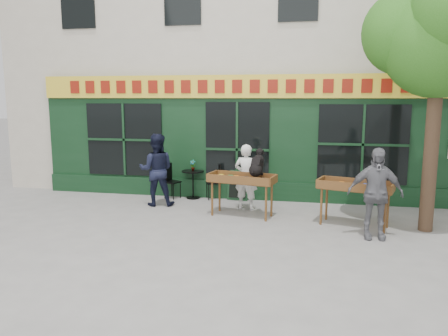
{
  "coord_description": "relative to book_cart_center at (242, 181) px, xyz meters",
  "views": [
    {
      "loc": [
        1.92,
        -9.06,
        2.74
      ],
      "look_at": [
        0.01,
        0.5,
        1.14
      ],
      "focal_mm": 35.0,
      "sensor_mm": 36.0,
      "label": 1
    }
  ],
  "objects": [
    {
      "name": "building",
      "position": [
        -0.4,
        5.33,
        4.15
      ],
      "size": [
        14.0,
        7.26,
        10.0
      ],
      "color": "beige",
      "rests_on": "ground"
    },
    {
      "name": "bistro_chair_left",
      "position": [
        -2.21,
        1.43,
        -0.26
      ],
      "size": [
        0.47,
        0.47,
        0.95
      ],
      "rotation": [
        0.0,
        0.0,
        1.19
      ],
      "color": "black",
      "rests_on": "ground"
    },
    {
      "name": "street_tree",
      "position": [
        3.94,
        -0.29,
        3.29
      ],
      "size": [
        3.05,
        2.9,
        5.6
      ],
      "color": "#382619",
      "rests_on": "ground"
    },
    {
      "name": "woman",
      "position": [
        0.0,
        0.65,
        -0.02
      ],
      "size": [
        0.65,
        0.49,
        1.61
      ],
      "primitive_type": "imported",
      "rotation": [
        0.0,
        0.0,
        2.95
      ],
      "color": "white",
      "rests_on": "ground"
    },
    {
      "name": "bistro_chair_right",
      "position": [
        -0.94,
        1.58,
        -0.26
      ],
      "size": [
        0.48,
        0.48,
        0.95
      ],
      "rotation": [
        0.0,
        0.0,
        -1.16
      ],
      "color": "black",
      "rests_on": "ground"
    },
    {
      "name": "ground",
      "position": [
        -0.4,
        -0.64,
        -0.82
      ],
      "size": [
        80.0,
        80.0,
        0.0
      ],
      "primitive_type": "plane",
      "color": "slate",
      "rests_on": "ground"
    },
    {
      "name": "chalkboard",
      "position": [
        -0.35,
        1.55,
        -0.42
      ],
      "size": [
        0.58,
        0.25,
        0.79
      ],
      "rotation": [
        0.0,
        0.0,
        -0.1
      ],
      "color": "black",
      "rests_on": "ground"
    },
    {
      "name": "man_right",
      "position": [
        2.77,
        -1.07,
        0.07
      ],
      "size": [
        1.07,
        0.5,
        1.79
      ],
      "primitive_type": "imported",
      "rotation": [
        0.0,
        0.0,
        0.06
      ],
      "color": "slate",
      "rests_on": "ground"
    },
    {
      "name": "book_cart_right",
      "position": [
        2.47,
        -0.32,
        0.0
      ],
      "size": [
        1.61,
        1.02,
        0.99
      ],
      "rotation": [
        0.0,
        0.0,
        -0.29
      ],
      "color": "brown",
      "rests_on": "ground"
    },
    {
      "name": "man_left",
      "position": [
        -2.28,
        0.6,
        0.09
      ],
      "size": [
        1.02,
        0.88,
        1.83
      ],
      "primitive_type": "imported",
      "rotation": [
        0.0,
        0.0,
        3.38
      ],
      "color": "black",
      "rests_on": "ground"
    },
    {
      "name": "dog",
      "position": [
        0.35,
        -0.05,
        0.47
      ],
      "size": [
        0.45,
        0.65,
        0.6
      ],
      "primitive_type": null,
      "rotation": [
        0.0,
        0.0,
        -0.19
      ],
      "color": "black",
      "rests_on": "book_cart_center"
    },
    {
      "name": "bistro_table",
      "position": [
        -1.58,
        1.5,
        -0.28
      ],
      "size": [
        0.6,
        0.6,
        0.76
      ],
      "color": "black",
      "rests_on": "ground"
    },
    {
      "name": "potted_plant",
      "position": [
        -1.58,
        1.5,
        0.09
      ],
      "size": [
        0.17,
        0.12,
        0.3
      ],
      "primitive_type": "imported",
      "rotation": [
        0.0,
        0.0,
        -0.12
      ],
      "color": "gray",
      "rests_on": "bistro_table"
    },
    {
      "name": "book_cart_center",
      "position": [
        0.0,
        0.0,
        0.0
      ],
      "size": [
        1.59,
        0.9,
        0.99
      ],
      "rotation": [
        0.0,
        0.0,
        -0.19
      ],
      "color": "brown",
      "rests_on": "ground"
    }
  ]
}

